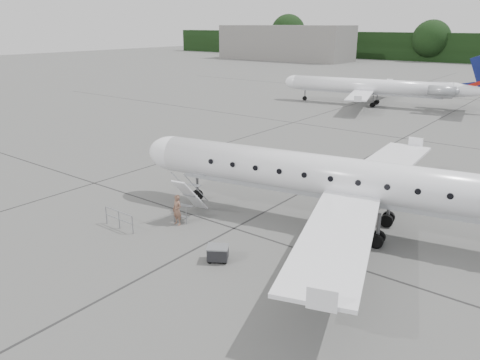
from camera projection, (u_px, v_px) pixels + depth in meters
The scene contains 8 objects.
ground at pixel (289, 294), 19.10m from camera, with size 320.00×320.00×0.00m, color slate.
terminal_building at pixel (285, 43), 140.64m from camera, with size 40.00×14.00×10.00m, color slate.
main_regional_jet at pixel (368, 161), 23.66m from camera, with size 30.30×21.81×7.77m, color white, non-canonical shape.
airstair at pixel (190, 196), 26.45m from camera, with size 0.85×2.39×2.43m, color white, non-canonical shape.
passenger at pixel (177, 210), 25.43m from camera, with size 0.62×0.41×1.71m, color brown.
safety_railing at pixel (119, 220), 25.03m from camera, with size 2.20×0.08×1.00m, color gray, non-canonical shape.
baggage_cart at pixel (218, 253), 21.62m from camera, with size 0.93×0.75×0.81m, color black, non-canonical shape.
bg_regional_left at pixel (369, 79), 62.03m from camera, with size 26.66×19.19×6.99m, color white, non-canonical shape.
Camera 1 is at (8.55, -14.40, 10.49)m, focal length 35.00 mm.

